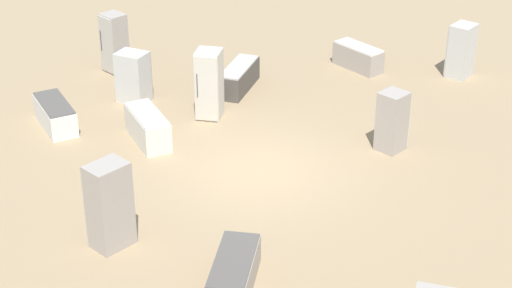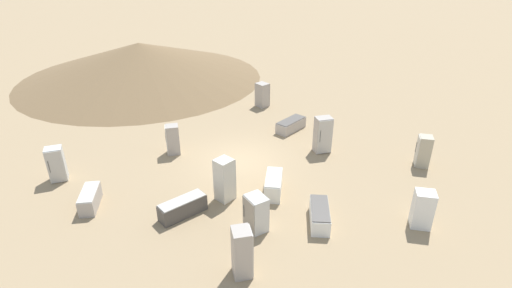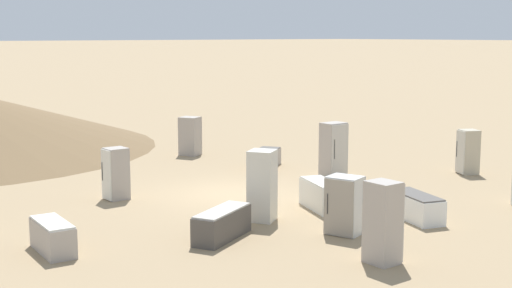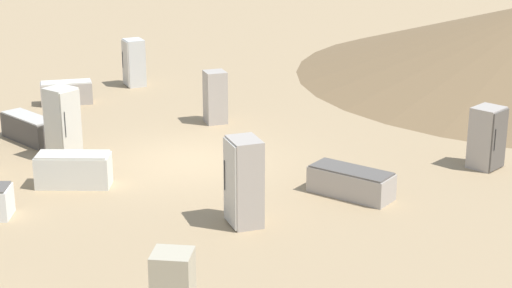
{
  "view_description": "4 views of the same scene",
  "coord_description": "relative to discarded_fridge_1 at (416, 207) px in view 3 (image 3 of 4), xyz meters",
  "views": [
    {
      "loc": [
        -12.5,
        -12.23,
        9.89
      ],
      "look_at": [
        -0.1,
        -0.02,
        0.76
      ],
      "focal_mm": 60.0,
      "sensor_mm": 36.0,
      "label": 1
    },
    {
      "loc": [
        3.19,
        16.67,
        9.58
      ],
      "look_at": [
        -0.59,
        0.9,
        1.29
      ],
      "focal_mm": 28.0,
      "sensor_mm": 36.0,
      "label": 2
    },
    {
      "loc": [
        12.43,
        17.06,
        4.79
      ],
      "look_at": [
        -1.2,
        -0.36,
        1.37
      ],
      "focal_mm": 50.0,
      "sensor_mm": 36.0,
      "label": 3
    },
    {
      "loc": [
        -19.81,
        5.1,
        7.06
      ],
      "look_at": [
        -1.39,
        -1.24,
        0.74
      ],
      "focal_mm": 60.0,
      "sensor_mm": 36.0,
      "label": 4
    }
  ],
  "objects": [
    {
      "name": "discarded_fridge_7",
      "position": [
        3.2,
        -2.39,
        0.58
      ],
      "size": [
        0.93,
        0.91,
        1.85
      ],
      "rotation": [
        0.0,
        0.0,
        2.15
      ],
      "color": "beige",
      "rests_on": "ground_plane"
    },
    {
      "name": "discarded_fridge_4",
      "position": [
        8.57,
        -3.11,
        0.01
      ],
      "size": [
        0.74,
        1.62,
        0.71
      ],
      "rotation": [
        0.0,
        0.0,
        3.05
      ],
      "color": "#A89E93",
      "rests_on": "ground_plane"
    },
    {
      "name": "discarded_fridge_13",
      "position": [
        -2.25,
        -5.39,
        0.59
      ],
      "size": [
        0.8,
        0.66,
        1.85
      ],
      "rotation": [
        0.0,
        0.0,
        0.02
      ],
      "color": "#A89E93",
      "rests_on": "ground_plane"
    },
    {
      "name": "discarded_fridge_1",
      "position": [
        0.0,
        0.0,
        0.0
      ],
      "size": [
        1.2,
        1.9,
        0.68
      ],
      "rotation": [
        0.0,
        0.0,
        2.83
      ],
      "color": "white",
      "rests_on": "ground_plane"
    },
    {
      "name": "discarded_fridge_9",
      "position": [
        -1.51,
        -8.17,
        -0.03
      ],
      "size": [
        1.98,
        1.7,
        0.63
      ],
      "rotation": [
        0.0,
        0.0,
        5.33
      ],
      "color": "#A89E93",
      "rests_on": "ground_plane"
    },
    {
      "name": "discarded_fridge_10",
      "position": [
        -6.3,
        -2.92,
        0.43
      ],
      "size": [
        0.81,
        0.81,
        1.54
      ],
      "rotation": [
        0.0,
        0.0,
        4.25
      ],
      "color": "#B2A88E",
      "rests_on": "ground_plane"
    },
    {
      "name": "discarded_fridge_5",
      "position": [
        3.37,
        1.89,
        0.54
      ],
      "size": [
        0.62,
        0.65,
        1.76
      ],
      "rotation": [
        0.0,
        0.0,
        1.56
      ],
      "color": "#A89E93",
      "rests_on": "ground_plane"
    },
    {
      "name": "discarded_fridge_6",
      "position": [
        4.99,
        -1.67,
        0.01
      ],
      "size": [
        1.97,
        1.39,
        0.71
      ],
      "rotation": [
        0.0,
        0.0,
        2.03
      ],
      "color": "#4C4742",
      "rests_on": "ground_plane"
    },
    {
      "name": "ground_plane",
      "position": [
        1.99,
        -5.39,
        -0.34
      ],
      "size": [
        1000.0,
        1000.0,
        0.0
      ],
      "primitive_type": "plane",
      "color": "#9E8460"
    },
    {
      "name": "discarded_fridge_2",
      "position": [
        2.43,
        -0.19,
        0.37
      ],
      "size": [
        0.89,
        0.96,
        1.42
      ],
      "rotation": [
        0.0,
        0.0,
        5.04
      ],
      "color": "silver",
      "rests_on": "ground_plane"
    },
    {
      "name": "discarded_fridge_11",
      "position": [
        -0.85,
        -12.11,
        0.43
      ],
      "size": [
        0.93,
        0.95,
        1.53
      ],
      "rotation": [
        0.0,
        0.0,
        2.05
      ],
      "color": "#A89E93",
      "rests_on": "ground_plane"
    },
    {
      "name": "discarded_fridge_8",
      "position": [
        5.07,
        -6.93,
        0.42
      ],
      "size": [
        0.66,
        0.58,
        1.52
      ],
      "rotation": [
        0.0,
        0.0,
        4.71
      ],
      "color": "#A89E93",
      "rests_on": "ground_plane"
    },
    {
      "name": "discarded_fridge_3",
      "position": [
        1.15,
        -2.35,
        0.05
      ],
      "size": [
        1.2,
        1.82,
        0.79
      ],
      "rotation": [
        0.0,
        0.0,
        5.93
      ],
      "color": "silver",
      "rests_on": "ground_plane"
    }
  ]
}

